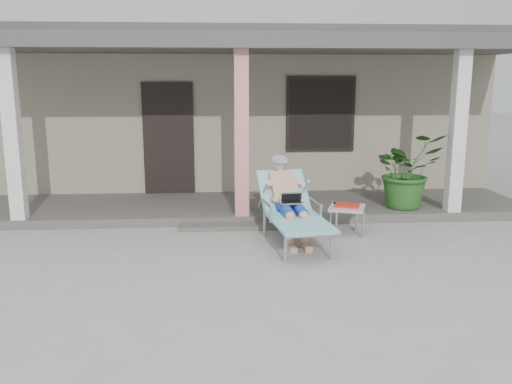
{
  "coord_description": "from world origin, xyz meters",
  "views": [
    {
      "loc": [
        -0.39,
        -6.36,
        2.31
      ],
      "look_at": [
        0.12,
        0.6,
        0.85
      ],
      "focal_mm": 38.0,
      "sensor_mm": 36.0,
      "label": 1
    }
  ],
  "objects": [
    {
      "name": "lounger",
      "position": [
        0.65,
        1.17,
        0.77
      ],
      "size": [
        0.95,
        1.97,
        1.25
      ],
      "rotation": [
        0.0,
        0.0,
        0.13
      ],
      "color": "#B7B7BC",
      "rests_on": "ground"
    },
    {
      "name": "porch_overhang",
      "position": [
        0.0,
        2.95,
        2.79
      ],
      "size": [
        10.0,
        2.3,
        2.85
      ],
      "color": "silver",
      "rests_on": "porch_deck"
    },
    {
      "name": "ground",
      "position": [
        0.0,
        0.0,
        0.0
      ],
      "size": [
        60.0,
        60.0,
        0.0
      ],
      "primitive_type": "plane",
      "color": "#9E9E99",
      "rests_on": "ground"
    },
    {
      "name": "porch_step",
      "position": [
        0.0,
        1.85,
        0.04
      ],
      "size": [
        2.0,
        0.3,
        0.07
      ],
      "primitive_type": "cube",
      "color": "#605B56",
      "rests_on": "ground"
    },
    {
      "name": "potted_palm",
      "position": [
        2.82,
        2.49,
        0.79
      ],
      "size": [
        1.35,
        1.24,
        1.28
      ],
      "primitive_type": "imported",
      "rotation": [
        0.0,
        0.0,
        0.23
      ],
      "color": "#26591E",
      "rests_on": "porch_deck"
    },
    {
      "name": "side_table",
      "position": [
        1.55,
        1.45,
        0.39
      ],
      "size": [
        0.65,
        0.65,
        0.46
      ],
      "rotation": [
        0.0,
        0.0,
        -0.33
      ],
      "color": "#B2B2AD",
      "rests_on": "ground"
    },
    {
      "name": "house",
      "position": [
        0.0,
        6.5,
        1.67
      ],
      "size": [
        10.4,
        5.4,
        3.3
      ],
      "color": "#9E927D",
      "rests_on": "ground"
    },
    {
      "name": "porch_deck",
      "position": [
        0.0,
        3.0,
        0.07
      ],
      "size": [
        10.0,
        2.0,
        0.15
      ],
      "primitive_type": "cube",
      "color": "#605B56",
      "rests_on": "ground"
    }
  ]
}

